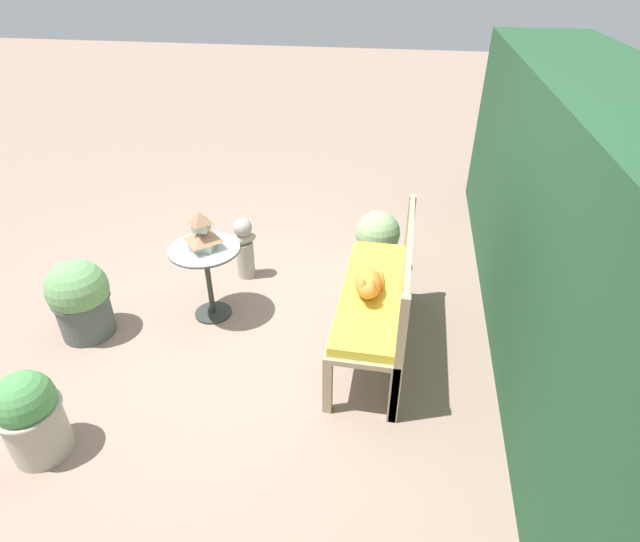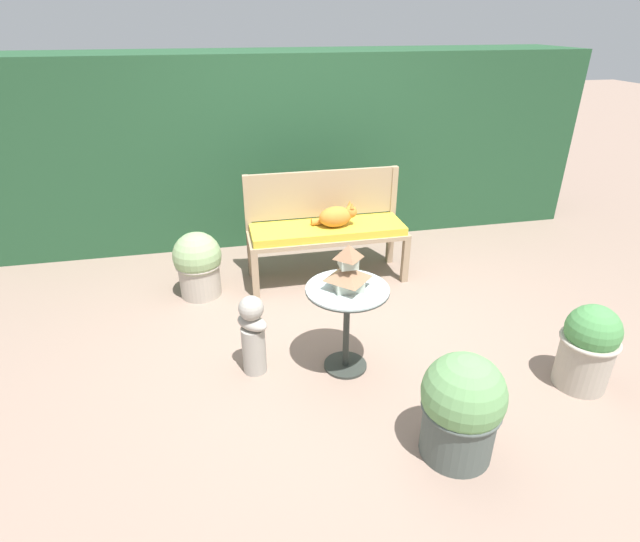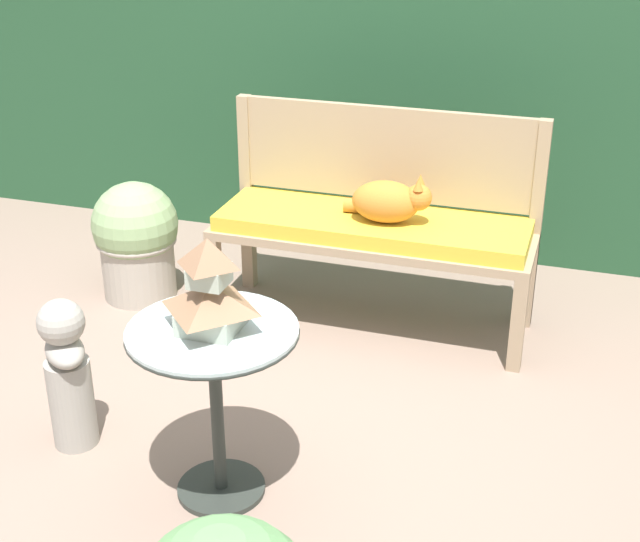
{
  "view_description": "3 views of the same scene",
  "coord_description": "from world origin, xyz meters",
  "px_view_note": "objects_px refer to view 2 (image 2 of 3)",
  "views": [
    {
      "loc": [
        3.11,
        1.14,
        2.59
      ],
      "look_at": [
        -0.21,
        0.52,
        0.46
      ],
      "focal_mm": 28.0,
      "sensor_mm": 36.0,
      "label": 1
    },
    {
      "loc": [
        -0.88,
        -3.17,
        2.26
      ],
      "look_at": [
        -0.13,
        0.28,
        0.44
      ],
      "focal_mm": 28.0,
      "sensor_mm": 36.0,
      "label": 2
    },
    {
      "loc": [
        1.01,
        -2.67,
        2.02
      ],
      "look_at": [
        -0.02,
        0.53,
        0.46
      ],
      "focal_mm": 50.0,
      "sensor_mm": 36.0,
      "label": 3
    }
  ],
  "objects_px": {
    "patio_table": "(347,307)",
    "pagoda_birdhouse": "(348,270)",
    "potted_plant_bench_left": "(198,264)",
    "potted_plant_table_far": "(588,346)",
    "cat": "(337,216)",
    "garden_bench": "(327,233)",
    "garden_bust": "(253,334)",
    "potted_plant_path_edge": "(461,407)"
  },
  "relations": [
    {
      "from": "cat",
      "to": "potted_plant_table_far",
      "type": "bearing_deg",
      "value": -60.06
    },
    {
      "from": "potted_plant_bench_left",
      "to": "patio_table",
      "type": "bearing_deg",
      "value": -52.09
    },
    {
      "from": "patio_table",
      "to": "garden_bust",
      "type": "xyz_separation_m",
      "value": [
        -0.64,
        0.1,
        -0.19
      ]
    },
    {
      "from": "garden_bust",
      "to": "potted_plant_bench_left",
      "type": "xyz_separation_m",
      "value": [
        -0.37,
        1.2,
        -0.01
      ]
    },
    {
      "from": "garden_bench",
      "to": "garden_bust",
      "type": "xyz_separation_m",
      "value": [
        -0.81,
        -1.26,
        -0.15
      ]
    },
    {
      "from": "garden_bench",
      "to": "potted_plant_bench_left",
      "type": "height_order",
      "value": "potted_plant_bench_left"
    },
    {
      "from": "garden_bench",
      "to": "potted_plant_bench_left",
      "type": "bearing_deg",
      "value": -177.02
    },
    {
      "from": "patio_table",
      "to": "potted_plant_path_edge",
      "type": "bearing_deg",
      "value": -64.97
    },
    {
      "from": "garden_bust",
      "to": "potted_plant_path_edge",
      "type": "xyz_separation_m",
      "value": [
        1.06,
        -0.99,
        0.02
      ]
    },
    {
      "from": "garden_bench",
      "to": "patio_table",
      "type": "xyz_separation_m",
      "value": [
        -0.18,
        -1.36,
        0.04
      ]
    },
    {
      "from": "pagoda_birdhouse",
      "to": "potted_plant_bench_left",
      "type": "distance_m",
      "value": 1.71
    },
    {
      "from": "cat",
      "to": "potted_plant_bench_left",
      "type": "distance_m",
      "value": 1.31
    },
    {
      "from": "patio_table",
      "to": "potted_plant_path_edge",
      "type": "height_order",
      "value": "potted_plant_path_edge"
    },
    {
      "from": "potted_plant_bench_left",
      "to": "potted_plant_table_far",
      "type": "bearing_deg",
      "value": -35.73
    },
    {
      "from": "potted_plant_bench_left",
      "to": "potted_plant_path_edge",
      "type": "height_order",
      "value": "potted_plant_path_edge"
    },
    {
      "from": "patio_table",
      "to": "pagoda_birdhouse",
      "type": "relative_size",
      "value": 2.06
    },
    {
      "from": "garden_bench",
      "to": "cat",
      "type": "distance_m",
      "value": 0.19
    },
    {
      "from": "potted_plant_bench_left",
      "to": "garden_bust",
      "type": "bearing_deg",
      "value": -72.82
    },
    {
      "from": "garden_bench",
      "to": "potted_plant_table_far",
      "type": "distance_m",
      "value": 2.31
    },
    {
      "from": "cat",
      "to": "garden_bust",
      "type": "relative_size",
      "value": 0.69
    },
    {
      "from": "garden_bust",
      "to": "potted_plant_bench_left",
      "type": "bearing_deg",
      "value": 154.94
    },
    {
      "from": "potted_plant_table_far",
      "to": "potted_plant_path_edge",
      "type": "distance_m",
      "value": 1.16
    },
    {
      "from": "garden_bench",
      "to": "pagoda_birdhouse",
      "type": "distance_m",
      "value": 1.4
    },
    {
      "from": "garden_bench",
      "to": "cat",
      "type": "relative_size",
      "value": 3.53
    },
    {
      "from": "patio_table",
      "to": "potted_plant_bench_left",
      "type": "xyz_separation_m",
      "value": [
        -1.01,
        1.3,
        -0.2
      ]
    },
    {
      "from": "potted_plant_table_far",
      "to": "potted_plant_bench_left",
      "type": "height_order",
      "value": "potted_plant_table_far"
    },
    {
      "from": "potted_plant_bench_left",
      "to": "potted_plant_path_edge",
      "type": "xyz_separation_m",
      "value": [
        1.43,
        -2.19,
        0.03
      ]
    },
    {
      "from": "garden_bench",
      "to": "pagoda_birdhouse",
      "type": "xyz_separation_m",
      "value": [
        -0.18,
        -1.36,
        0.32
      ]
    },
    {
      "from": "pagoda_birdhouse",
      "to": "potted_plant_table_far",
      "type": "bearing_deg",
      "value": -18.97
    },
    {
      "from": "cat",
      "to": "potted_plant_bench_left",
      "type": "height_order",
      "value": "cat"
    },
    {
      "from": "potted_plant_bench_left",
      "to": "potted_plant_path_edge",
      "type": "distance_m",
      "value": 2.61
    },
    {
      "from": "cat",
      "to": "potted_plant_table_far",
      "type": "distance_m",
      "value": 2.26
    },
    {
      "from": "garden_bust",
      "to": "potted_plant_table_far",
      "type": "bearing_deg",
      "value": 31.78
    },
    {
      "from": "cat",
      "to": "garden_bust",
      "type": "distance_m",
      "value": 1.56
    },
    {
      "from": "cat",
      "to": "potted_plant_path_edge",
      "type": "distance_m",
      "value": 2.25
    },
    {
      "from": "patio_table",
      "to": "pagoda_birdhouse",
      "type": "distance_m",
      "value": 0.28
    },
    {
      "from": "cat",
      "to": "potted_plant_bench_left",
      "type": "xyz_separation_m",
      "value": [
        -1.26,
        -0.03,
        -0.33
      ]
    },
    {
      "from": "garden_bench",
      "to": "pagoda_birdhouse",
      "type": "relative_size",
      "value": 4.65
    },
    {
      "from": "potted_plant_table_far",
      "to": "garden_bench",
      "type": "bearing_deg",
      "value": 125.5
    },
    {
      "from": "patio_table",
      "to": "potted_plant_table_far",
      "type": "height_order",
      "value": "patio_table"
    },
    {
      "from": "pagoda_birdhouse",
      "to": "patio_table",
      "type": "bearing_deg",
      "value": 90.0
    },
    {
      "from": "garden_bench",
      "to": "potted_plant_path_edge",
      "type": "height_order",
      "value": "potted_plant_path_edge"
    }
  ]
}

